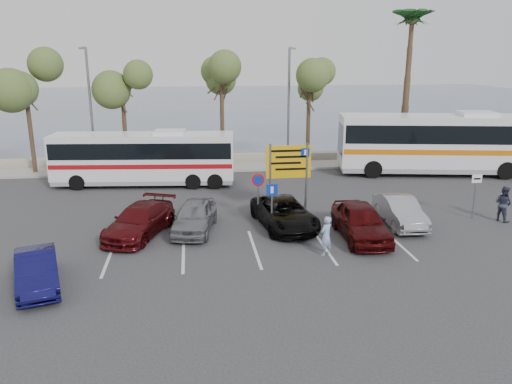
{
  "coord_description": "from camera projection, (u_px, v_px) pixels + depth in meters",
  "views": [
    {
      "loc": [
        -3.62,
        -19.97,
        7.74
      ],
      "look_at": [
        -0.62,
        3.0,
        1.3
      ],
      "focal_mm": 35.0,
      "sensor_mm": 36.0,
      "label": 1
    }
  ],
  "objects": [
    {
      "name": "street_lamp_right",
      "position": [
        289.0,
        102.0,
        33.66
      ],
      "size": [
        0.45,
        1.15,
        8.01
      ],
      "color": "slate",
      "rests_on": "kerb_strip"
    },
    {
      "name": "coach_bus_right",
      "position": [
        442.0,
        145.0,
        32.71
      ],
      "size": [
        13.6,
        5.08,
        4.15
      ],
      "color": "silver",
      "rests_on": "ground"
    },
    {
      "name": "seawall",
      "position": [
        241.0,
        158.0,
        36.81
      ],
      "size": [
        48.0,
        0.8,
        0.6
      ],
      "primitive_type": "cube",
      "color": "#A49683",
      "rests_on": "ground"
    },
    {
      "name": "tree_mid",
      "position": [
        221.0,
        71.0,
        33.01
      ],
      "size": [
        3.2,
        3.2,
        8.0
      ],
      "color": "#382619",
      "rests_on": "kerb_strip"
    },
    {
      "name": "tree_left",
      "position": [
        121.0,
        81.0,
        32.37
      ],
      "size": [
        3.2,
        3.2,
        7.2
      ],
      "color": "#382619",
      "rests_on": "kerb_strip"
    },
    {
      "name": "sea",
      "position": [
        213.0,
        104.0,
        78.92
      ],
      "size": [
        140.0,
        140.0,
        0.0
      ],
      "primitive_type": "plane",
      "color": "#404F67",
      "rests_on": "ground"
    },
    {
      "name": "car_blue",
      "position": [
        37.0,
        270.0,
        16.97
      ],
      "size": [
        2.34,
        3.99,
        1.24
      ],
      "primitive_type": "imported",
      "rotation": [
        0.0,
        0.0,
        0.29
      ],
      "color": "#110F48",
      "rests_on": "ground"
    },
    {
      "name": "sign_no_stop",
      "position": [
        258.0,
        190.0,
        23.39
      ],
      "size": [
        0.6,
        0.08,
        2.35
      ],
      "color": "slate",
      "rests_on": "ground"
    },
    {
      "name": "car_red",
      "position": [
        361.0,
        221.0,
        21.49
      ],
      "size": [
        1.95,
        4.55,
        1.53
      ],
      "primitive_type": "imported",
      "rotation": [
        0.0,
        0.0,
        -0.03
      ],
      "color": "#40090A",
      "rests_on": "ground"
    },
    {
      "name": "kerb_strip",
      "position": [
        244.0,
        167.0,
        34.96
      ],
      "size": [
        44.0,
        2.4,
        0.15
      ],
      "primitive_type": "cube",
      "color": "#9A978C",
      "rests_on": "ground"
    },
    {
      "name": "sign_taxi",
      "position": [
        475.0,
        190.0,
        23.88
      ],
      "size": [
        0.5,
        0.07,
        2.2
      ],
      "color": "slate",
      "rests_on": "ground"
    },
    {
      "name": "ground",
      "position": [
        279.0,
        239.0,
        21.61
      ],
      "size": [
        120.0,
        120.0,
        0.0
      ],
      "primitive_type": "plane",
      "color": "#2F2F31",
      "rests_on": "ground"
    },
    {
      "name": "car_maroon",
      "position": [
        140.0,
        221.0,
        21.86
      ],
      "size": [
        3.41,
        4.97,
        1.34
      ],
      "primitive_type": "imported",
      "rotation": [
        0.0,
        0.0,
        -0.37
      ],
      "color": "#500D10",
      "rests_on": "ground"
    },
    {
      "name": "pedestrian_near",
      "position": [
        326.0,
        236.0,
        19.67
      ],
      "size": [
        0.7,
        0.66,
        1.61
      ],
      "primitive_type": "imported",
      "rotation": [
        0.0,
        0.0,
        3.79
      ],
      "color": "#8CA3CB",
      "rests_on": "ground"
    },
    {
      "name": "car_silver_a",
      "position": [
        195.0,
        216.0,
        22.4
      ],
      "size": [
        2.42,
        4.35,
        1.4
      ],
      "primitive_type": "imported",
      "rotation": [
        0.0,
        0.0,
        -0.2
      ],
      "color": "gray",
      "rests_on": "ground"
    },
    {
      "name": "palm_tree",
      "position": [
        412.0,
        21.0,
        33.77
      ],
      "size": [
        4.8,
        4.8,
        11.2
      ],
      "color": "#382619",
      "rests_on": "kerb_strip"
    },
    {
      "name": "lane_markings",
      "position": [
        256.0,
        249.0,
        20.51
      ],
      "size": [
        12.02,
        4.2,
        0.01
      ],
      "primitive_type": null,
      "color": "silver",
      "rests_on": "ground"
    },
    {
      "name": "direction_sign",
      "position": [
        289.0,
        167.0,
        24.13
      ],
      "size": [
        2.2,
        0.12,
        3.6
      ],
      "color": "slate",
      "rests_on": "ground"
    },
    {
      "name": "street_lamp_left",
      "position": [
        90.0,
        104.0,
        32.04
      ],
      "size": [
        0.45,
        1.15,
        8.01
      ],
      "color": "slate",
      "rests_on": "kerb_strip"
    },
    {
      "name": "sign_parking",
      "position": [
        272.0,
        201.0,
        21.94
      ],
      "size": [
        0.5,
        0.07,
        2.25
      ],
      "color": "slate",
      "rests_on": "ground"
    },
    {
      "name": "pedestrian_far",
      "position": [
        503.0,
        204.0,
        23.71
      ],
      "size": [
        0.93,
        1.02,
        1.71
      ],
      "primitive_type": "imported",
      "rotation": [
        0.0,
        0.0,
        2.0
      ],
      "color": "#2E3145",
      "rests_on": "ground"
    },
    {
      "name": "car_silver_b",
      "position": [
        400.0,
        211.0,
        23.21
      ],
      "size": [
        1.57,
        4.07,
        1.32
      ],
      "primitive_type": "imported",
      "rotation": [
        0.0,
        0.0,
        -0.04
      ],
      "color": "#96969C",
      "rests_on": "ground"
    },
    {
      "name": "tree_right",
      "position": [
        310.0,
        78.0,
        33.89
      ],
      "size": [
        3.2,
        3.2,
        7.4
      ],
      "color": "#382619",
      "rests_on": "kerb_strip"
    },
    {
      "name": "coach_bus_left",
      "position": [
        144.0,
        160.0,
        30.0
      ],
      "size": [
        10.93,
        3.37,
        3.35
      ],
      "color": "silver",
      "rests_on": "ground"
    },
    {
      "name": "suv_black",
      "position": [
        284.0,
        213.0,
        22.92
      ],
      "size": [
        2.83,
        5.01,
        1.32
      ],
      "primitive_type": "imported",
      "rotation": [
        0.0,
        0.0,
        0.14
      ],
      "color": "black",
      "rests_on": "ground"
    },
    {
      "name": "tree_far_left",
      "position": [
        24.0,
        77.0,
        31.53
      ],
      "size": [
        3.2,
        3.2,
        7.6
      ],
      "color": "#382619",
      "rests_on": "kerb_strip"
    }
  ]
}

